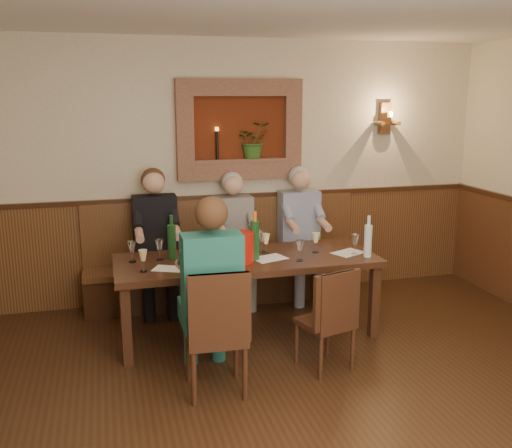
% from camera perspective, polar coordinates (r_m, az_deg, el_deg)
% --- Properties ---
extents(ground_plane, '(6.00, 6.00, 0.00)m').
position_cam_1_polar(ground_plane, '(3.96, 6.14, -21.27)').
color(ground_plane, '#321A0E').
rests_on(ground_plane, ground).
extents(room_shell, '(6.04, 6.04, 2.82)m').
position_cam_1_polar(room_shell, '(3.30, 6.92, 7.05)').
color(room_shell, '#C0B391').
rests_on(room_shell, ground).
extents(wainscoting, '(6.02, 6.02, 1.15)m').
position_cam_1_polar(wainscoting, '(3.66, 6.36, -13.64)').
color(wainscoting, '#4C2715').
rests_on(wainscoting, ground).
extents(wall_niche, '(1.36, 0.30, 1.06)m').
position_cam_1_polar(wall_niche, '(6.18, -1.26, 9.01)').
color(wall_niche, '#5D210D').
rests_on(wall_niche, ground).
extents(wall_sconce, '(0.25, 0.20, 0.35)m').
position_cam_1_polar(wall_sconce, '(6.75, 12.81, 10.19)').
color(wall_sconce, '#4C2715').
rests_on(wall_sconce, ground).
extents(dining_table, '(2.40, 0.90, 0.75)m').
position_cam_1_polar(dining_table, '(5.28, -0.91, -4.15)').
color(dining_table, black).
rests_on(dining_table, ground).
extents(bench, '(3.00, 0.45, 1.11)m').
position_cam_1_polar(bench, '(6.26, -3.01, -4.76)').
color(bench, '#381E0F').
rests_on(bench, ground).
extents(chair_near_left, '(0.46, 0.46, 1.00)m').
position_cam_1_polar(chair_near_left, '(4.42, -3.99, -13.05)').
color(chair_near_left, black).
rests_on(chair_near_left, ground).
extents(chair_near_right, '(0.48, 0.48, 0.87)m').
position_cam_1_polar(chair_near_right, '(4.81, 7.02, -11.34)').
color(chair_near_right, black).
rests_on(chair_near_right, ground).
extents(person_bench_left, '(0.45, 0.55, 1.49)m').
position_cam_1_polar(person_bench_left, '(5.97, -9.89, -2.89)').
color(person_bench_left, black).
rests_on(person_bench_left, ground).
extents(person_bench_mid, '(0.42, 0.51, 1.42)m').
position_cam_1_polar(person_bench_mid, '(6.10, -2.13, -2.66)').
color(person_bench_mid, '#595652').
rests_on(person_bench_mid, ground).
extents(person_bench_right, '(0.44, 0.53, 1.46)m').
position_cam_1_polar(person_bench_right, '(6.30, 4.54, -2.03)').
color(person_bench_right, navy).
rests_on(person_bench_right, ground).
extents(person_chair_front, '(0.45, 0.55, 1.49)m').
position_cam_1_polar(person_chair_front, '(4.48, -4.58, -8.05)').
color(person_chair_front, '#174C52').
rests_on(person_chair_front, ground).
extents(spittoon_bucket, '(0.25, 0.25, 0.27)m').
position_cam_1_polar(spittoon_bucket, '(5.09, -1.55, -2.33)').
color(spittoon_bucket, red).
rests_on(spittoon_bucket, dining_table).
extents(wine_bottle_green_a, '(0.10, 0.10, 0.45)m').
position_cam_1_polar(wine_bottle_green_a, '(5.14, -0.12, -1.57)').
color(wine_bottle_green_a, '#19471E').
rests_on(wine_bottle_green_a, dining_table).
extents(wine_bottle_green_b, '(0.10, 0.10, 0.41)m').
position_cam_1_polar(wine_bottle_green_b, '(5.22, -8.41, -1.70)').
color(wine_bottle_green_b, '#19471E').
rests_on(wine_bottle_green_b, dining_table).
extents(water_bottle, '(0.09, 0.09, 0.39)m').
position_cam_1_polar(water_bottle, '(5.34, 11.14, -1.58)').
color(water_bottle, silver).
rests_on(water_bottle, dining_table).
extents(tasting_sheet_a, '(0.31, 0.27, 0.00)m').
position_cam_1_polar(tasting_sheet_a, '(4.98, -8.73, -4.43)').
color(tasting_sheet_a, white).
rests_on(tasting_sheet_a, dining_table).
extents(tasting_sheet_b, '(0.35, 0.30, 0.00)m').
position_cam_1_polar(tasting_sheet_b, '(5.23, 1.35, -3.43)').
color(tasting_sheet_b, white).
rests_on(tasting_sheet_b, dining_table).
extents(tasting_sheet_c, '(0.35, 0.31, 0.00)m').
position_cam_1_polar(tasting_sheet_c, '(5.48, 9.21, -2.85)').
color(tasting_sheet_c, white).
rests_on(tasting_sheet_c, dining_table).
extents(tasting_sheet_d, '(0.31, 0.26, 0.00)m').
position_cam_1_polar(tasting_sheet_d, '(4.91, -4.78, -4.57)').
color(tasting_sheet_d, white).
rests_on(tasting_sheet_d, dining_table).
extents(wine_glass_0, '(0.08, 0.08, 0.19)m').
position_cam_1_polar(wine_glass_0, '(4.91, -11.21, -3.64)').
color(wine_glass_0, '#FCE897').
rests_on(wine_glass_0, dining_table).
extents(wine_glass_1, '(0.08, 0.08, 0.19)m').
position_cam_1_polar(wine_glass_1, '(5.23, -9.61, -2.56)').
color(wine_glass_1, white).
rests_on(wine_glass_1, dining_table).
extents(wine_glass_2, '(0.08, 0.08, 0.19)m').
position_cam_1_polar(wine_glass_2, '(4.91, -6.84, -3.46)').
color(wine_glass_2, '#FCE897').
rests_on(wine_glass_2, dining_table).
extents(wine_glass_3, '(0.08, 0.08, 0.19)m').
position_cam_1_polar(wine_glass_3, '(5.28, -4.14, -2.25)').
color(wine_glass_3, white).
rests_on(wine_glass_3, dining_table).
extents(wine_glass_4, '(0.08, 0.08, 0.19)m').
position_cam_1_polar(wine_glass_4, '(5.13, -1.54, -2.68)').
color(wine_glass_4, '#FCE897').
rests_on(wine_glass_4, dining_table).
extents(wine_glass_5, '(0.08, 0.08, 0.19)m').
position_cam_1_polar(wine_glass_5, '(5.36, 1.00, -2.00)').
color(wine_glass_5, '#FCE897').
rests_on(wine_glass_5, dining_table).
extents(wine_glass_6, '(0.08, 0.08, 0.19)m').
position_cam_1_polar(wine_glass_6, '(5.14, 4.39, -2.66)').
color(wine_glass_6, white).
rests_on(wine_glass_6, dining_table).
extents(wine_glass_7, '(0.08, 0.08, 0.19)m').
position_cam_1_polar(wine_glass_7, '(5.43, 5.99, -1.87)').
color(wine_glass_7, '#FCE897').
rests_on(wine_glass_7, dining_table).
extents(wine_glass_8, '(0.08, 0.08, 0.19)m').
position_cam_1_polar(wine_glass_8, '(5.42, 9.87, -2.02)').
color(wine_glass_8, white).
rests_on(wine_glass_8, dining_table).
extents(wine_glass_9, '(0.08, 0.08, 0.19)m').
position_cam_1_polar(wine_glass_9, '(4.88, -2.18, -3.48)').
color(wine_glass_9, '#FCE897').
rests_on(wine_glass_9, dining_table).
extents(wine_glass_10, '(0.08, 0.08, 0.19)m').
position_cam_1_polar(wine_glass_10, '(5.21, -12.30, -2.73)').
color(wine_glass_10, white).
rests_on(wine_glass_10, dining_table).
extents(wine_glass_11, '(0.08, 0.08, 0.19)m').
position_cam_1_polar(wine_glass_11, '(5.43, 0.59, -1.78)').
color(wine_glass_11, white).
rests_on(wine_glass_11, dining_table).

